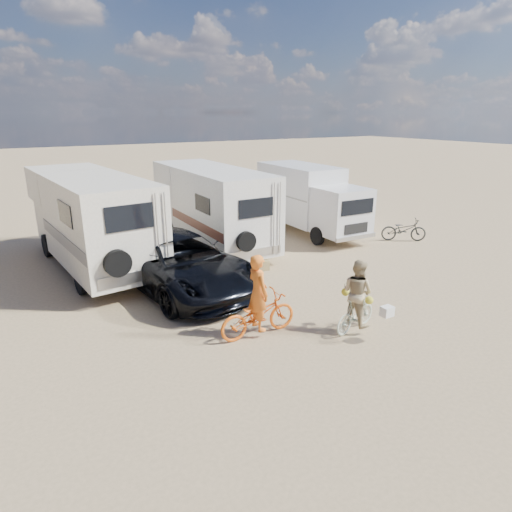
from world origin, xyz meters
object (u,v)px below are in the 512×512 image
bike_parked (404,230)px  crate (261,265)px  rider_man (258,299)px  bike_woman (356,313)px  rider_woman (357,299)px  rv_left (92,222)px  box_truck (311,200)px  dark_suv (179,262)px  cooler (235,261)px  rv_main (212,208)px  bike_man (258,315)px

bike_parked → crate: size_ratio=4.19×
rider_man → bike_parked: size_ratio=1.03×
bike_woman → rider_woman: bearing=-102.0°
rv_left → rider_woman: 9.51m
box_truck → rv_left: bearing=-178.4°
bike_parked → dark_suv: bearing=126.9°
rv_left → box_truck: bearing=-5.6°
rider_man → rider_woman: bearing=-113.6°
cooler → bike_woman: bearing=-70.0°
rv_main → bike_woman: 8.56m
bike_man → rider_man: size_ratio=1.07×
dark_suv → crate: (3.05, 0.15, -0.67)m
rv_main → bike_man: rv_main is taller
rv_main → rider_man: (-2.31, -7.46, -0.63)m
crate → cooler: bearing=135.5°
rider_man → bike_parked: (9.64, 4.05, -0.46)m
bike_woman → bike_parked: 8.97m
dark_suv → rider_man: (0.52, -3.87, 0.10)m
rv_left → bike_parked: (12.00, -3.22, -1.14)m
crate → rider_woman: bearing=-93.3°
rider_man → crate: bearing=-31.3°
rv_left → box_truck: rv_left is taller
bike_woman → rider_man: bearing=53.5°
cooler → crate: (0.67, -0.66, -0.06)m
bike_woman → bike_parked: size_ratio=0.80×
dark_suv → rider_woman: bearing=-68.6°
bike_parked → cooler: bike_parked is taller
rv_main → rider_woman: bearing=-89.9°
dark_suv → crate: 3.13m
rv_left → bike_man: rv_left is taller
rider_woman → rv_left: bearing=17.0°
bike_man → bike_woman: bike_man is taller
dark_suv → rider_man: size_ratio=3.20×
rider_man → bike_parked: bearing=-66.4°
rider_man → cooler: bearing=-20.8°
rider_man → box_truck: bearing=-43.5°
dark_suv → bike_parked: dark_suv is taller
cooler → rider_man: bearing=-95.5°
bike_parked → cooler: size_ratio=3.06×
bike_parked → crate: bearing=126.2°
bike_man → rider_woman: size_ratio=1.20×
box_truck → dark_suv: box_truck is taller
dark_suv → bike_parked: 10.17m
bike_parked → bike_woman: bearing=160.3°
rider_man → rv_left: bearing=18.8°
dark_suv → cooler: size_ratio=10.07×
dark_suv → bike_man: (0.52, -3.87, -0.31)m
box_truck → rider_woman: (-4.86, -8.28, -0.63)m
rider_man → cooler: (1.85, 4.68, -0.71)m
box_truck → bike_parked: (2.54, -3.21, -0.99)m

